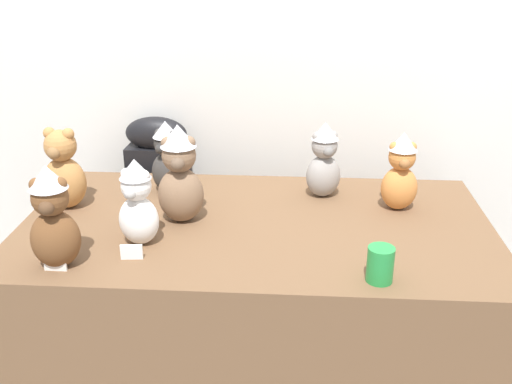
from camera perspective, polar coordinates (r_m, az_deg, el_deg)
name	(u,v)px	position (r m, az deg, el deg)	size (l,w,h in m)	color
wall_back	(267,44)	(2.68, 1.06, 13.94)	(7.00, 0.08, 2.60)	silver
display_table	(256,314)	(2.34, 0.00, -11.58)	(1.68, 0.93, 0.78)	brown
instrument_case	(162,218)	(2.87, -8.96, -2.45)	(0.28, 0.13, 1.00)	black
teddy_bear_ginger	(401,173)	(2.27, 13.62, 1.81)	(0.14, 0.12, 0.30)	#D17F3D
teddy_bear_snow	(137,203)	(1.99, -11.24, -1.05)	(0.16, 0.14, 0.30)	white
teddy_bear_caramel	(63,171)	(2.33, -17.88, 1.91)	(0.17, 0.15, 0.31)	#B27A42
teddy_bear_ash	(324,161)	(2.34, 6.49, 2.97)	(0.16, 0.15, 0.30)	gray
teddy_bear_charcoal	(167,158)	(2.39, -8.48, 3.24)	(0.17, 0.16, 0.29)	#383533
teddy_bear_chestnut	(53,219)	(1.90, -18.81, -2.41)	(0.17, 0.15, 0.33)	brown
teddy_bear_mocha	(180,175)	(2.11, -7.27, 1.60)	(0.18, 0.15, 0.36)	#7F6047
party_cup_green	(380,264)	(1.81, 11.76, -6.77)	(0.08, 0.08, 0.11)	#238C3D
name_card_front_left	(55,263)	(1.94, -18.61, -6.46)	(0.07, 0.01, 0.05)	white
name_card_front_middle	(132,252)	(1.94, -11.78, -5.62)	(0.07, 0.01, 0.05)	white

